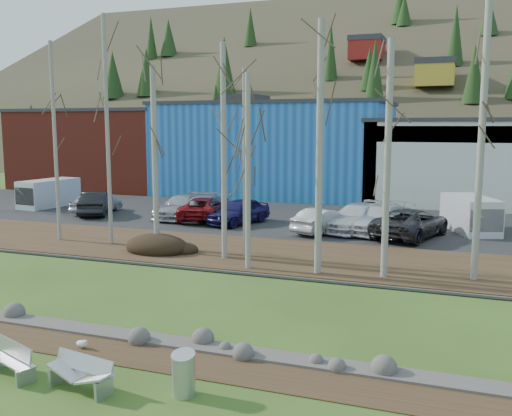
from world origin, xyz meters
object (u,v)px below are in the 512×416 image
at_px(bench_damaged, 82,373).
at_px(car_0, 97,202).
at_px(litter_bin, 184,376).
at_px(car_7, 357,218).
at_px(car_6, 411,223).
at_px(van_grey, 47,193).
at_px(car_9, 380,219).
at_px(seagull, 82,343).
at_px(car_5, 322,221).
at_px(car_8, 202,208).
at_px(car_1, 96,203).
at_px(car_4, 239,211).
at_px(car_3, 183,206).
at_px(car_2, 204,209).
at_px(bench_intact, 13,360).
at_px(van_white, 471,215).

distance_m(bench_damaged, car_0, 27.68).
relative_size(litter_bin, car_7, 0.17).
height_order(car_6, van_grey, van_grey).
relative_size(litter_bin, car_9, 0.17).
relative_size(seagull, van_grey, 0.09).
xyz_separation_m(car_5, car_8, (-8.57, 2.06, 0.05)).
distance_m(car_5, car_7, 2.16).
distance_m(litter_bin, van_grey, 33.21).
xyz_separation_m(car_6, car_8, (-13.42, 1.69, -0.04)).
xyz_separation_m(car_1, car_4, (10.65, -0.11, -0.00)).
bearing_deg(car_3, car_9, 0.65).
xyz_separation_m(seagull, car_2, (-5.89, 20.56, 0.71)).
bearing_deg(car_5, car_8, 7.23).
relative_size(car_4, car_5, 1.08).
bearing_deg(car_4, car_9, 17.96).
height_order(car_0, car_7, car_7).
relative_size(car_5, car_8, 0.82).
xyz_separation_m(seagull, car_7, (4.19, 19.98, 0.76)).
height_order(bench_intact, seagull, bench_intact).
xyz_separation_m(car_1, car_7, (18.05, -0.04, -0.00)).
height_order(car_2, car_6, car_6).
relative_size(car_5, car_6, 0.75).
distance_m(car_3, car_6, 14.96).
bearing_deg(car_5, car_2, 8.52).
height_order(seagull, car_2, car_2).
bearing_deg(car_1, car_3, 160.89).
xyz_separation_m(car_5, van_white, (7.99, 3.19, 0.31)).
bearing_deg(bench_intact, seagull, 94.83).
bearing_deg(car_6, seagull, 87.16).
bearing_deg(car_7, car_1, -160.05).
bearing_deg(bench_intact, car_9, 95.00).
xyz_separation_m(bench_intact, car_5, (2.97, 20.78, 0.43)).
height_order(car_4, van_grey, van_grey).
xyz_separation_m(bench_damaged, seagull, (-1.54, 2.05, -0.24)).
distance_m(car_5, car_8, 8.81).
height_order(car_5, van_white, van_white).
height_order(litter_bin, car_1, car_1).
xyz_separation_m(bench_intact, car_1, (-13.30, 22.04, 0.52)).
bearing_deg(car_1, bench_damaged, 98.50).
bearing_deg(van_white, car_5, -179.65).
height_order(seagull, car_1, car_1).
distance_m(bench_damaged, car_1, 26.92).
bearing_deg(van_grey, seagull, -42.04).
bearing_deg(car_3, bench_damaged, -63.91).
relative_size(bench_intact, van_grey, 0.35).
bearing_deg(car_4, car_5, 6.01).
xyz_separation_m(car_3, van_grey, (-11.98, 1.09, 0.26)).
distance_m(car_5, car_6, 4.87).
height_order(seagull, car_5, car_5).
height_order(car_7, car_8, car_7).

